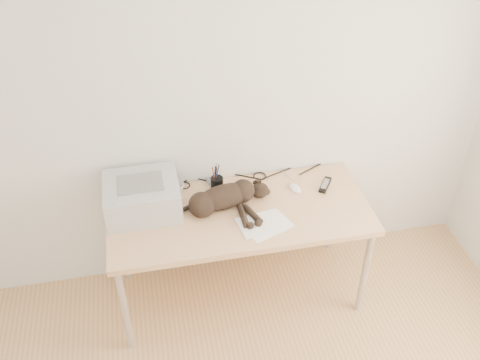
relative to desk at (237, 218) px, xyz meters
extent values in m
plane|color=silver|center=(0.00, 0.27, 0.69)|extent=(3.50, 0.00, 3.50)
cube|color=tan|center=(0.00, -0.09, 0.11)|extent=(1.60, 0.70, 0.04)
cylinder|color=#B5B5B7|center=(-0.75, -0.39, -0.26)|extent=(0.04, 0.04, 0.70)
cylinder|color=#B5B5B7|center=(0.75, -0.39, -0.26)|extent=(0.04, 0.04, 0.70)
cylinder|color=#B5B5B7|center=(-0.75, 0.21, -0.26)|extent=(0.04, 0.04, 0.70)
cylinder|color=#B5B5B7|center=(0.75, 0.21, -0.26)|extent=(0.04, 0.04, 0.70)
cube|color=tan|center=(0.00, 0.24, -0.21)|extent=(1.48, 0.02, 0.60)
cube|color=#B5B6BB|center=(-0.57, 0.05, 0.23)|extent=(0.45, 0.38, 0.20)
cube|color=black|center=(-0.57, 0.05, 0.24)|extent=(0.38, 0.02, 0.12)
cube|color=slate|center=(-0.57, 0.05, 0.34)|extent=(0.27, 0.19, 0.01)
cube|color=white|center=(0.13, -0.25, 0.14)|extent=(0.32, 0.27, 0.00)
cube|color=white|center=(0.10, -0.23, 0.14)|extent=(0.30, 0.23, 0.00)
ellipsoid|color=black|center=(-0.09, -0.03, 0.21)|extent=(0.39, 0.23, 0.15)
sphere|color=black|center=(-0.23, -0.07, 0.20)|extent=(0.16, 0.16, 0.16)
ellipsoid|color=black|center=(0.15, 0.02, 0.19)|extent=(0.13, 0.12, 0.10)
cone|color=black|center=(0.13, 0.06, 0.23)|extent=(0.05, 0.06, 0.05)
cone|color=black|center=(0.16, 0.06, 0.22)|extent=(0.05, 0.06, 0.05)
cylinder|color=black|center=(0.01, -0.15, 0.15)|extent=(0.08, 0.22, 0.04)
cylinder|color=black|center=(0.06, -0.13, 0.15)|extent=(0.08, 0.22, 0.04)
cylinder|color=black|center=(-0.38, -0.05, 0.15)|extent=(0.23, 0.08, 0.03)
imported|color=white|center=(-0.35, 0.15, 0.17)|extent=(0.12, 0.12, 0.08)
cylinder|color=black|center=(-0.10, 0.13, 0.19)|extent=(0.08, 0.08, 0.11)
cylinder|color=#990C0C|center=(-0.11, 0.13, 0.26)|extent=(0.01, 0.01, 0.15)
cylinder|color=navy|center=(-0.09, 0.14, 0.26)|extent=(0.01, 0.01, 0.15)
cylinder|color=black|center=(-0.10, 0.12, 0.26)|extent=(0.01, 0.01, 0.15)
cube|color=slate|center=(-0.11, 0.16, 0.14)|extent=(0.10, 0.21, 0.02)
cube|color=black|center=(0.59, 0.04, 0.14)|extent=(0.13, 0.16, 0.02)
ellipsoid|color=white|center=(0.39, 0.05, 0.15)|extent=(0.09, 0.12, 0.04)
camera|label=1|loc=(-0.50, -2.51, 2.26)|focal=40.00mm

